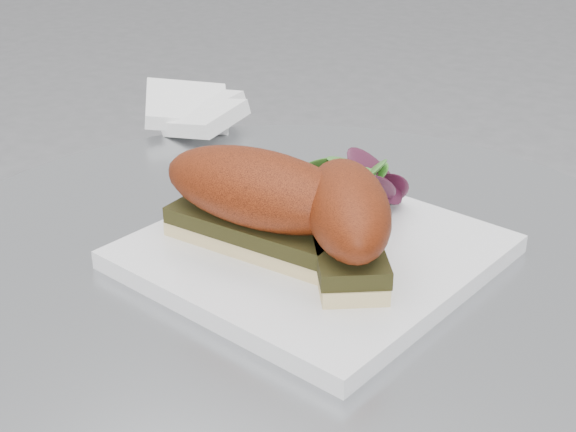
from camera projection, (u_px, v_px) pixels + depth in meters
The scene contains 5 objects.
plate at pixel (314, 252), 0.68m from camera, with size 0.26×0.26×0.02m, color white.
sandwich_left at pixel (259, 198), 0.65m from camera, with size 0.19×0.10×0.08m.
sandwich_right at pixel (347, 219), 0.62m from camera, with size 0.13×0.15×0.08m.
salad at pixel (331, 180), 0.73m from camera, with size 0.13×0.13×0.05m, color #4B9832, non-canonical shape.
napkin at pixel (196, 122), 0.96m from camera, with size 0.13×0.13×0.02m, color white, non-canonical shape.
Camera 1 is at (0.27, -0.51, 1.06)m, focal length 50.00 mm.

